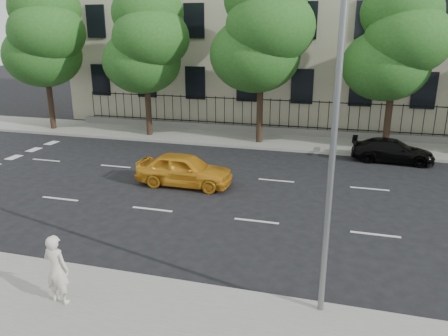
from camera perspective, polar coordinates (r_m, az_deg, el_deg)
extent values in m
plane|color=black|center=(13.40, 2.13, -11.24)|extent=(120.00, 120.00, 0.00)
cube|color=gray|center=(26.36, 9.20, 3.38)|extent=(60.00, 4.00, 0.15)
cube|color=slate|center=(27.94, 9.63, 4.75)|extent=(30.00, 0.50, 0.40)
cube|color=black|center=(27.87, 9.66, 5.35)|extent=(28.80, 0.05, 0.05)
cube|color=black|center=(27.58, 9.83, 8.60)|extent=(28.80, 0.05, 0.05)
cylinder|color=slate|center=(9.42, 14.07, 2.85)|extent=(0.14, 0.14, 8.00)
cylinder|color=#382619|center=(31.25, -21.66, 7.69)|extent=(0.36, 0.36, 3.15)
ellipsoid|color=#22561C|center=(31.41, -22.59, 13.41)|extent=(4.94, 4.94, 4.06)
ellipsoid|color=#22561C|center=(30.43, -22.11, 16.09)|extent=(4.68, 4.68, 3.85)
ellipsoid|color=#22561C|center=(31.17, -22.36, 18.71)|extent=(4.42, 4.42, 3.64)
cylinder|color=#382619|center=(27.67, -9.83, 7.34)|extent=(0.36, 0.36, 2.97)
ellipsoid|color=#22561C|center=(27.75, -10.66, 13.55)|extent=(4.75, 4.75, 3.90)
ellipsoid|color=#22561C|center=(26.86, -9.51, 16.42)|extent=(4.50, 4.50, 3.70)
ellipsoid|color=#22561C|center=(27.58, -9.92, 19.29)|extent=(4.25, 4.25, 3.50)
cylinder|color=#382619|center=(25.49, 4.68, 7.07)|extent=(0.36, 0.36, 3.32)
ellipsoid|color=#22561C|center=(25.47, 4.09, 14.51)|extent=(5.13, 5.13, 4.21)
ellipsoid|color=#22561C|center=(24.78, 6.07, 17.81)|extent=(4.86, 4.86, 4.00)
cylinder|color=#382619|center=(25.20, 20.57, 5.59)|extent=(0.36, 0.36, 3.08)
ellipsoid|color=#22561C|center=(25.07, 20.33, 12.47)|extent=(4.56, 4.56, 3.74)
ellipsoid|color=#22561C|center=(24.60, 22.91, 15.21)|extent=(4.32, 4.32, 3.55)
ellipsoid|color=#22561C|center=(25.16, 22.18, 18.34)|extent=(4.08, 4.08, 3.36)
imported|color=orange|center=(18.87, -5.21, -0.20)|extent=(4.18, 1.71, 1.42)
imported|color=black|center=(23.81, 21.13, 2.13)|extent=(4.11, 1.84, 1.17)
imported|color=silver|center=(11.36, -21.01, -12.24)|extent=(0.68, 0.48, 1.77)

